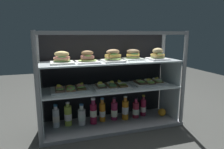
{
  "coord_description": "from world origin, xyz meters",
  "views": [
    {
      "loc": [
        -0.56,
        -1.76,
        0.89
      ],
      "look_at": [
        0.0,
        0.0,
        0.51
      ],
      "focal_mm": 32.51,
      "sensor_mm": 36.0,
      "label": 1
    }
  ],
  "objects_px": {
    "plated_roll_sandwich_mid_right": "(113,57)",
    "open_sandwich_tray_left_of_center": "(111,85)",
    "open_sandwich_tray_near_right_corner": "(149,82)",
    "juice_bottle_front_right_end": "(136,110)",
    "orange_fruit_beside_bottles": "(162,112)",
    "plated_roll_sandwich_mid_left": "(62,59)",
    "juice_bottle_front_left_end": "(93,113)",
    "plated_roll_sandwich_near_right_corner": "(158,55)",
    "juice_bottle_back_right": "(56,118)",
    "juice_bottle_back_center": "(114,111)",
    "juice_bottle_front_second": "(125,110)",
    "juice_bottle_front_fourth": "(143,107)",
    "plated_roll_sandwich_far_left": "(87,59)",
    "juice_bottle_near_post": "(82,116)",
    "juice_bottle_back_left": "(68,116)",
    "plated_roll_sandwich_left_of_center": "(133,56)",
    "open_sandwich_tray_far_right": "(70,88)",
    "juice_bottle_tucked_behind": "(102,112)"
  },
  "relations": [
    {
      "from": "plated_roll_sandwich_mid_right",
      "to": "open_sandwich_tray_left_of_center",
      "type": "distance_m",
      "value": 0.27
    },
    {
      "from": "open_sandwich_tray_near_right_corner",
      "to": "juice_bottle_front_right_end",
      "type": "bearing_deg",
      "value": 172.73
    },
    {
      "from": "orange_fruit_beside_bottles",
      "to": "plated_roll_sandwich_mid_left",
      "type": "bearing_deg",
      "value": 179.86
    },
    {
      "from": "juice_bottle_front_left_end",
      "to": "plated_roll_sandwich_near_right_corner",
      "type": "bearing_deg",
      "value": -6.17
    },
    {
      "from": "plated_roll_sandwich_mid_right",
      "to": "open_sandwich_tray_near_right_corner",
      "type": "relative_size",
      "value": 0.56
    },
    {
      "from": "juice_bottle_back_right",
      "to": "juice_bottle_back_center",
      "type": "height_order",
      "value": "juice_bottle_back_center"
    },
    {
      "from": "open_sandwich_tray_near_right_corner",
      "to": "juice_bottle_front_second",
      "type": "height_order",
      "value": "open_sandwich_tray_near_right_corner"
    },
    {
      "from": "juice_bottle_front_right_end",
      "to": "juice_bottle_front_fourth",
      "type": "relative_size",
      "value": 0.97
    },
    {
      "from": "juice_bottle_back_right",
      "to": "juice_bottle_front_fourth",
      "type": "height_order",
      "value": "juice_bottle_front_fourth"
    },
    {
      "from": "plated_roll_sandwich_mid_left",
      "to": "plated_roll_sandwich_far_left",
      "type": "relative_size",
      "value": 1.0
    },
    {
      "from": "plated_roll_sandwich_mid_left",
      "to": "juice_bottle_back_center",
      "type": "distance_m",
      "value": 0.74
    },
    {
      "from": "open_sandwich_tray_near_right_corner",
      "to": "juice_bottle_back_right",
      "type": "xyz_separation_m",
      "value": [
        -0.92,
        0.04,
        -0.28
      ]
    },
    {
      "from": "juice_bottle_front_second",
      "to": "plated_roll_sandwich_mid_right",
      "type": "bearing_deg",
      "value": -158.0
    },
    {
      "from": "plated_roll_sandwich_far_left",
      "to": "juice_bottle_front_left_end",
      "type": "height_order",
      "value": "plated_roll_sandwich_far_left"
    },
    {
      "from": "orange_fruit_beside_bottles",
      "to": "open_sandwich_tray_near_right_corner",
      "type": "bearing_deg",
      "value": 168.03
    },
    {
      "from": "plated_roll_sandwich_near_right_corner",
      "to": "open_sandwich_tray_near_right_corner",
      "type": "bearing_deg",
      "value": 131.63
    },
    {
      "from": "plated_roll_sandwich_far_left",
      "to": "juice_bottle_near_post",
      "type": "relative_size",
      "value": 0.95
    },
    {
      "from": "plated_roll_sandwich_near_right_corner",
      "to": "juice_bottle_near_post",
      "type": "xyz_separation_m",
      "value": [
        -0.74,
        0.08,
        -0.56
      ]
    },
    {
      "from": "plated_roll_sandwich_near_right_corner",
      "to": "juice_bottle_back_left",
      "type": "height_order",
      "value": "plated_roll_sandwich_near_right_corner"
    },
    {
      "from": "juice_bottle_front_fourth",
      "to": "plated_roll_sandwich_left_of_center",
      "type": "bearing_deg",
      "value": -173.17
    },
    {
      "from": "juice_bottle_back_left",
      "to": "juice_bottle_front_left_end",
      "type": "height_order",
      "value": "juice_bottle_front_left_end"
    },
    {
      "from": "plated_roll_sandwich_mid_left",
      "to": "juice_bottle_front_right_end",
      "type": "xyz_separation_m",
      "value": [
        0.72,
        0.05,
        -0.56
      ]
    },
    {
      "from": "plated_roll_sandwich_mid_right",
      "to": "juice_bottle_front_left_end",
      "type": "distance_m",
      "value": 0.57
    },
    {
      "from": "open_sandwich_tray_near_right_corner",
      "to": "orange_fruit_beside_bottles",
      "type": "xyz_separation_m",
      "value": [
        0.15,
        -0.03,
        -0.33
      ]
    },
    {
      "from": "plated_roll_sandwich_mid_right",
      "to": "open_sandwich_tray_far_right",
      "type": "xyz_separation_m",
      "value": [
        -0.39,
        0.04,
        -0.27
      ]
    },
    {
      "from": "juice_bottle_near_post",
      "to": "plated_roll_sandwich_left_of_center",
      "type": "bearing_deg",
      "value": 0.99
    },
    {
      "from": "plated_roll_sandwich_mid_left",
      "to": "open_sandwich_tray_far_right",
      "type": "relative_size",
      "value": 0.57
    },
    {
      "from": "juice_bottle_front_right_end",
      "to": "juice_bottle_tucked_behind",
      "type": "bearing_deg",
      "value": 176.61
    },
    {
      "from": "open_sandwich_tray_far_right",
      "to": "juice_bottle_near_post",
      "type": "relative_size",
      "value": 1.66
    },
    {
      "from": "juice_bottle_back_right",
      "to": "juice_bottle_front_second",
      "type": "bearing_deg",
      "value": -2.52
    },
    {
      "from": "plated_roll_sandwich_far_left",
      "to": "juice_bottle_front_fourth",
      "type": "relative_size",
      "value": 0.88
    },
    {
      "from": "open_sandwich_tray_near_right_corner",
      "to": "juice_bottle_back_left",
      "type": "distance_m",
      "value": 0.86
    },
    {
      "from": "juice_bottle_back_center",
      "to": "juice_bottle_front_fourth",
      "type": "distance_m",
      "value": 0.33
    },
    {
      "from": "juice_bottle_back_right",
      "to": "juice_bottle_near_post",
      "type": "relative_size",
      "value": 1.06
    },
    {
      "from": "plated_roll_sandwich_near_right_corner",
      "to": "open_sandwich_tray_near_right_corner",
      "type": "distance_m",
      "value": 0.29
    },
    {
      "from": "juice_bottle_front_left_end",
      "to": "orange_fruit_beside_bottles",
      "type": "distance_m",
      "value": 0.73
    },
    {
      "from": "plated_roll_sandwich_mid_left",
      "to": "plated_roll_sandwich_left_of_center",
      "type": "relative_size",
      "value": 1.13
    },
    {
      "from": "open_sandwich_tray_far_right",
      "to": "juice_bottle_back_left",
      "type": "height_order",
      "value": "open_sandwich_tray_far_right"
    },
    {
      "from": "juice_bottle_back_right",
      "to": "plated_roll_sandwich_near_right_corner",
      "type": "bearing_deg",
      "value": -5.82
    },
    {
      "from": "juice_bottle_back_left",
      "to": "juice_bottle_front_second",
      "type": "xyz_separation_m",
      "value": [
        0.56,
        -0.04,
        0.01
      ]
    },
    {
      "from": "plated_roll_sandwich_far_left",
      "to": "plated_roll_sandwich_near_right_corner",
      "type": "bearing_deg",
      "value": -1.51
    },
    {
      "from": "open_sandwich_tray_far_right",
      "to": "juice_bottle_near_post",
      "type": "distance_m",
      "value": 0.31
    },
    {
      "from": "plated_roll_sandwich_left_of_center",
      "to": "juice_bottle_front_right_end",
      "type": "relative_size",
      "value": 0.81
    },
    {
      "from": "plated_roll_sandwich_near_right_corner",
      "to": "juice_bottle_front_left_end",
      "type": "xyz_separation_m",
      "value": [
        -0.63,
        0.07,
        -0.54
      ]
    },
    {
      "from": "open_sandwich_tray_left_of_center",
      "to": "juice_bottle_front_second",
      "type": "relative_size",
      "value": 1.41
    },
    {
      "from": "open_sandwich_tray_left_of_center",
      "to": "juice_bottle_back_right",
      "type": "bearing_deg",
      "value": 174.31
    },
    {
      "from": "open_sandwich_tray_left_of_center",
      "to": "plated_roll_sandwich_mid_right",
      "type": "bearing_deg",
      "value": -86.86
    },
    {
      "from": "open_sandwich_tray_near_right_corner",
      "to": "juice_bottle_back_center",
      "type": "distance_m",
      "value": 0.45
    },
    {
      "from": "plated_roll_sandwich_near_right_corner",
      "to": "orange_fruit_beside_bottles",
      "type": "xyz_separation_m",
      "value": [
        0.1,
        0.03,
        -0.6
      ]
    },
    {
      "from": "plated_roll_sandwich_mid_left",
      "to": "juice_bottle_near_post",
      "type": "height_order",
      "value": "plated_roll_sandwich_mid_left"
    }
  ]
}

